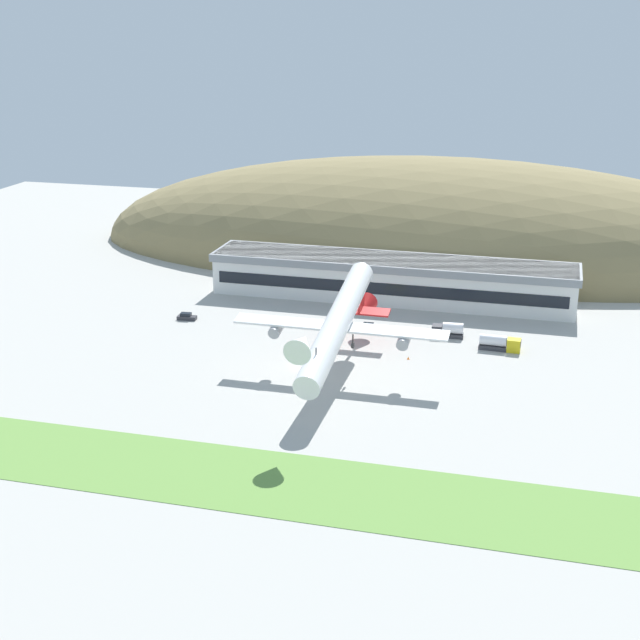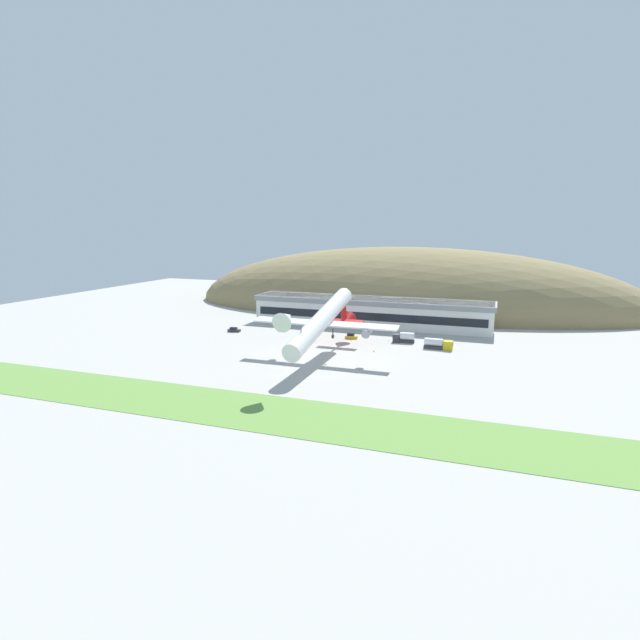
# 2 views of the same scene
# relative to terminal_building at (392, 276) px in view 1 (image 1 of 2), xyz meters

# --- Properties ---
(ground_plane) EXTENTS (334.69, 334.69, 0.00)m
(ground_plane) POSITION_rel_terminal_building_xyz_m (-8.69, -48.20, -5.74)
(ground_plane) COLOR #ADAAA3
(grass_strip_foreground) EXTENTS (301.22, 18.98, 0.08)m
(grass_strip_foreground) POSITION_rel_terminal_building_xyz_m (-8.69, -93.20, -5.70)
(grass_strip_foreground) COLOR #669342
(grass_strip_foreground) RESTS_ON ground_plane
(hill_backdrop) EXTENTS (204.78, 83.41, 54.42)m
(hill_backdrop) POSITION_rel_terminal_building_xyz_m (4.64, 47.44, -5.74)
(hill_backdrop) COLOR olive
(hill_backdrop) RESTS_ON ground_plane
(terminal_building) EXTENTS (88.02, 15.46, 10.11)m
(terminal_building) POSITION_rel_terminal_building_xyz_m (0.00, 0.00, 0.00)
(terminal_building) COLOR white
(terminal_building) RESTS_ON ground_plane
(cargo_airplane) EXTENTS (41.18, 54.41, 14.90)m
(cargo_airplane) POSITION_rel_terminal_building_xyz_m (-0.68, -51.69, 5.18)
(cargo_airplane) COLOR white
(service_car_0) EXTENTS (4.19, 2.04, 1.68)m
(service_car_0) POSITION_rel_terminal_building_xyz_m (-0.49, -23.83, -5.04)
(service_car_0) COLOR gold
(service_car_0) RESTS_ON ground_plane
(service_car_1) EXTENTS (4.48, 2.19, 1.57)m
(service_car_1) POSITION_rel_terminal_building_xyz_m (-42.01, -27.29, -5.09)
(service_car_1) COLOR #333338
(service_car_1) RESTS_ON ground_plane
(fuel_truck) EXTENTS (6.90, 2.90, 3.28)m
(fuel_truck) POSITION_rel_terminal_building_xyz_m (16.79, -23.64, -4.20)
(fuel_truck) COLOR #333338
(fuel_truck) RESTS_ON ground_plane
(box_truck) EXTENTS (8.57, 2.60, 3.17)m
(box_truck) POSITION_rel_terminal_building_xyz_m (27.99, -28.78, -4.22)
(box_truck) COLOR gold
(box_truck) RESTS_ON ground_plane
(traffic_cone_0) EXTENTS (0.52, 0.52, 0.58)m
(traffic_cone_0) POSITION_rel_terminal_building_xyz_m (10.71, -38.69, -5.46)
(traffic_cone_0) COLOR orange
(traffic_cone_0) RESTS_ON ground_plane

